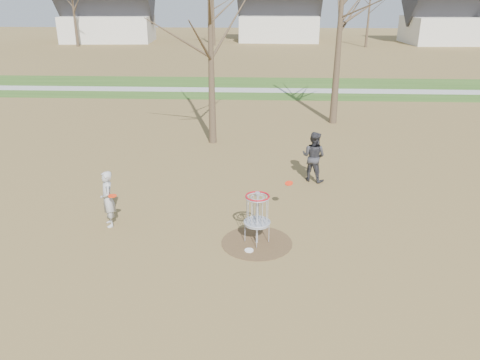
# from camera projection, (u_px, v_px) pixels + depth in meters

# --- Properties ---
(ground) EXTENTS (160.00, 160.00, 0.00)m
(ground) POSITION_uv_depth(u_px,v_px,m) (257.00, 243.00, 11.81)
(ground) COLOR brown
(ground) RESTS_ON ground
(green_band) EXTENTS (160.00, 8.00, 0.01)m
(green_band) POSITION_uv_depth(u_px,v_px,m) (262.00, 87.00, 31.28)
(green_band) COLOR #2D5119
(green_band) RESTS_ON ground
(footpath) EXTENTS (160.00, 1.50, 0.01)m
(footpath) POSITION_uv_depth(u_px,v_px,m) (262.00, 90.00, 30.35)
(footpath) COLOR #9E9E99
(footpath) RESTS_ON green_band
(dirt_circle) EXTENTS (1.80, 1.80, 0.01)m
(dirt_circle) POSITION_uv_depth(u_px,v_px,m) (257.00, 243.00, 11.81)
(dirt_circle) COLOR #47331E
(dirt_circle) RESTS_ON ground
(player_standing) EXTENTS (0.57, 0.67, 1.54)m
(player_standing) POSITION_uv_depth(u_px,v_px,m) (108.00, 199.00, 12.43)
(player_standing) COLOR #ADADAD
(player_standing) RESTS_ON ground
(player_throwing) EXTENTS (1.03, 0.96, 1.69)m
(player_throwing) POSITION_uv_depth(u_px,v_px,m) (313.00, 156.00, 15.45)
(player_throwing) COLOR #303035
(player_throwing) RESTS_ON ground
(disc_grounded) EXTENTS (0.22, 0.22, 0.02)m
(disc_grounded) POSITION_uv_depth(u_px,v_px,m) (249.00, 250.00, 11.42)
(disc_grounded) COLOR white
(disc_grounded) RESTS_ON dirt_circle
(discs_in_play) EXTENTS (4.84, 1.28, 0.10)m
(discs_in_play) POSITION_uv_depth(u_px,v_px,m) (208.00, 189.00, 12.51)
(discs_in_play) COLOR #FF2A0D
(discs_in_play) RESTS_ON ground
(disc_golf_basket) EXTENTS (0.64, 0.64, 1.35)m
(disc_golf_basket) POSITION_uv_depth(u_px,v_px,m) (257.00, 210.00, 11.47)
(disc_golf_basket) COLOR #9EA3AD
(disc_golf_basket) RESTS_ON ground
(houses_row) EXTENTS (56.51, 10.01, 7.26)m
(houses_row) POSITION_uv_depth(u_px,v_px,m) (298.00, 13.00, 59.05)
(houses_row) COLOR silver
(houses_row) RESTS_ON ground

